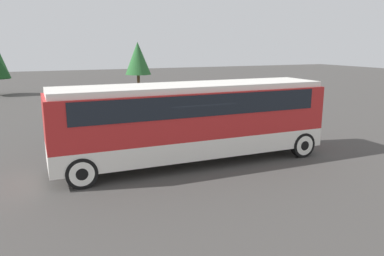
# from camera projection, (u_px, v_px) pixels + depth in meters

# --- Properties ---
(ground_plane) EXTENTS (120.00, 120.00, 0.00)m
(ground_plane) POSITION_uv_depth(u_px,v_px,m) (192.00, 162.00, 14.92)
(ground_plane) COLOR #423F3D
(tour_bus) EXTENTS (10.77, 2.53, 3.13)m
(tour_bus) POSITION_uv_depth(u_px,v_px,m) (194.00, 116.00, 14.55)
(tour_bus) COLOR silver
(tour_bus) RESTS_ON ground_plane
(parked_car_near) EXTENTS (4.54, 1.93, 1.34)m
(parked_car_near) POSITION_uv_depth(u_px,v_px,m) (107.00, 112.00, 22.15)
(parked_car_near) COLOR navy
(parked_car_near) RESTS_ON ground_plane
(parked_car_mid) EXTENTS (4.59, 1.78, 1.40)m
(parked_car_mid) POSITION_uv_depth(u_px,v_px,m) (121.00, 125.00, 18.62)
(parked_car_mid) COLOR black
(parked_car_mid) RESTS_ON ground_plane
(parked_car_far) EXTENTS (4.11, 1.94, 1.40)m
(parked_car_far) POSITION_uv_depth(u_px,v_px,m) (195.00, 115.00, 21.22)
(parked_car_far) COLOR #7A6B5B
(parked_car_far) RESTS_ON ground_plane
(tree_center) EXTENTS (2.49, 2.49, 4.88)m
(tree_center) POSITION_uv_depth(u_px,v_px,m) (138.00, 58.00, 36.07)
(tree_center) COLOR brown
(tree_center) RESTS_ON ground_plane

